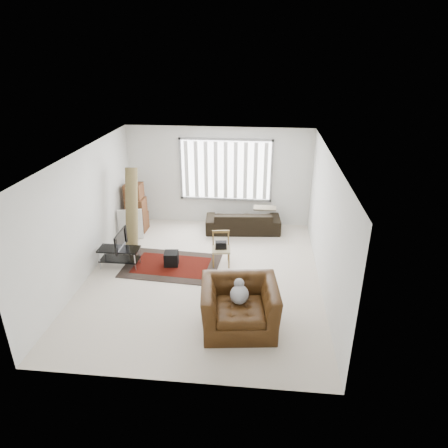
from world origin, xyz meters
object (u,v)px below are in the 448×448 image
at_px(tv_stand, 119,253).
at_px(moving_boxes, 136,209).
at_px(sofa, 243,218).
at_px(armchair, 239,303).
at_px(side_chair, 221,247).

height_order(tv_stand, moving_boxes, moving_boxes).
relative_size(sofa, armchair, 1.36).
bearing_deg(sofa, moving_boxes, -0.40).
bearing_deg(side_chair, tv_stand, -178.93).
xyz_separation_m(moving_boxes, armchair, (3.04, -3.83, -0.12)).
height_order(side_chair, armchair, armchair).
bearing_deg(sofa, side_chair, 73.02).
bearing_deg(moving_boxes, sofa, 4.51).
xyz_separation_m(tv_stand, armchair, (2.84, -1.87, 0.17)).
bearing_deg(side_chair, moving_boxes, 139.37).
height_order(tv_stand, side_chair, side_chair).
xyz_separation_m(tv_stand, moving_boxes, (-0.20, 1.96, 0.28)).
distance_m(sofa, armchair, 4.06).
xyz_separation_m(side_chair, armchair, (0.57, -2.21, 0.06)).
bearing_deg(armchair, sofa, 85.43).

